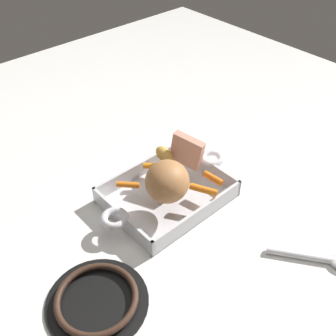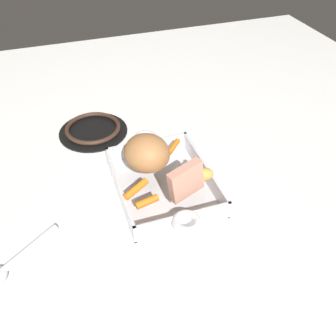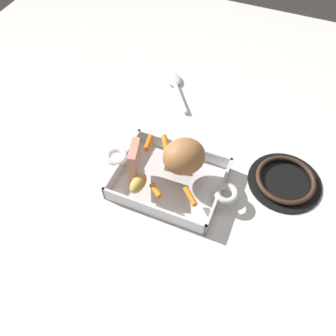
% 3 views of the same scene
% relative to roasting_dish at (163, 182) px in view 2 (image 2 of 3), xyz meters
% --- Properties ---
extents(ground_plane, '(2.02, 2.02, 0.00)m').
position_rel_roasting_dish_xyz_m(ground_plane, '(0.00, 0.00, -0.02)').
color(ground_plane, white).
extents(roasting_dish, '(0.38, 0.23, 0.05)m').
position_rel_roasting_dish_xyz_m(roasting_dish, '(0.00, 0.00, 0.00)').
color(roasting_dish, silver).
rests_on(roasting_dish, ground_plane).
extents(pork_roast, '(0.15, 0.15, 0.09)m').
position_rel_roasting_dish_xyz_m(pork_roast, '(0.03, 0.03, 0.08)').
color(pork_roast, '#AA7141').
rests_on(pork_roast, roasting_dish).
extents(roast_slice_thick, '(0.05, 0.10, 0.09)m').
position_rel_roasting_dish_xyz_m(roast_slice_thick, '(-0.09, -0.02, 0.08)').
color(roast_slice_thick, tan).
rests_on(roast_slice_thick, roasting_dish).
extents(baby_carrot_short, '(0.02, 0.06, 0.02)m').
position_rel_roasting_dish_xyz_m(baby_carrot_short, '(-0.09, 0.07, 0.04)').
color(baby_carrot_short, orange).
rests_on(baby_carrot_short, roasting_dish).
extents(baby_carrot_northwest, '(0.05, 0.07, 0.02)m').
position_rel_roasting_dish_xyz_m(baby_carrot_northwest, '(-0.04, 0.08, 0.04)').
color(baby_carrot_northwest, orange).
rests_on(baby_carrot_northwest, roasting_dish).
extents(baby_carrot_center_right, '(0.05, 0.05, 0.02)m').
position_rel_roasting_dish_xyz_m(baby_carrot_center_right, '(0.08, -0.05, 0.04)').
color(baby_carrot_center_right, orange).
rests_on(baby_carrot_center_right, roasting_dish).
extents(baby_carrot_center_left, '(0.04, 0.04, 0.02)m').
position_rel_roasting_dish_xyz_m(baby_carrot_center_left, '(-0.01, -0.07, 0.04)').
color(baby_carrot_center_left, orange).
rests_on(baby_carrot_center_left, roasting_dish).
extents(potato_halved, '(0.04, 0.07, 0.03)m').
position_rel_roasting_dish_xyz_m(potato_halved, '(-0.06, -0.07, 0.05)').
color(potato_halved, gold).
rests_on(potato_halved, roasting_dish).
extents(stove_burner_rear, '(0.20, 0.20, 0.02)m').
position_rel_roasting_dish_xyz_m(stove_burner_rear, '(0.30, 0.12, -0.01)').
color(stove_burner_rear, black).
rests_on(stove_burner_rear, ground_plane).
extents(serving_spoon, '(0.15, 0.19, 0.02)m').
position_rel_roasting_dish_xyz_m(serving_spoon, '(-0.13, 0.38, -0.01)').
color(serving_spoon, white).
rests_on(serving_spoon, ground_plane).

